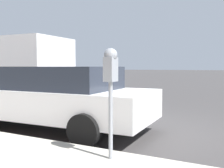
{
  "coord_description": "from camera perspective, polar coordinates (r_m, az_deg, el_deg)",
  "views": [
    {
      "loc": [
        -5.81,
        -2.56,
        1.49
      ],
      "look_at": [
        -2.08,
        -0.64,
        1.21
      ],
      "focal_mm": 42.0,
      "sensor_mm": 36.0,
      "label": 1
    }
  ],
  "objects": [
    {
      "name": "parking_meter",
      "position": [
        3.68,
        -0.29,
        2.06
      ],
      "size": [
        0.21,
        0.19,
        1.58
      ],
      "color": "gray",
      "rests_on": "sidewalk"
    },
    {
      "name": "car_white",
      "position": [
        6.41,
        -13.01,
        -2.53
      ],
      "size": [
        2.28,
        5.03,
        1.49
      ],
      "rotation": [
        0.0,
        0.0,
        0.04
      ],
      "color": "silver",
      "rests_on": "ground_plane"
    },
    {
      "name": "dump_truck",
      "position": [
        13.5,
        -23.05,
        3.72
      ],
      "size": [
        3.22,
        6.73,
        2.74
      ],
      "rotation": [
        0.0,
        0.0,
        3.19
      ],
      "color": "black",
      "rests_on": "ground_plane"
    },
    {
      "name": "ground_plane",
      "position": [
        6.52,
        3.46,
        -9.37
      ],
      "size": [
        220.0,
        220.0,
        0.0
      ],
      "primitive_type": "plane",
      "color": "#3D3A3A"
    }
  ]
}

